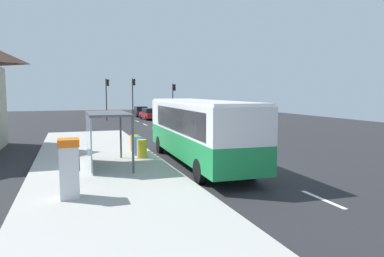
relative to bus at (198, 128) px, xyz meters
The scene contains 23 objects.
ground_plane 13.21m from the bus, 82.48° to the left, with size 56.00×92.00×0.04m, color #262628.
sidewalk_platform 5.10m from the bus, 168.35° to the left, with size 6.20×30.00×0.18m, color #ADAAA3.
lane_stripe_seg_0 7.53m from the bus, 74.42° to the right, with size 0.16×2.20×0.01m, color silver.
lane_stripe_seg_1 3.37m from the bus, 46.04° to the right, with size 0.16×2.20×0.01m, color silver.
lane_stripe_seg_2 4.00m from the bus, 56.53° to the left, with size 0.16×2.20×0.01m, color silver.
lane_stripe_seg_3 8.41m from the bus, 76.17° to the left, with size 0.16×2.20×0.01m, color silver.
lane_stripe_seg_4 13.24m from the bus, 81.40° to the left, with size 0.16×2.20×0.01m, color silver.
lane_stripe_seg_5 18.17m from the bus, 83.77° to the left, with size 0.16×2.20×0.01m, color silver.
lane_stripe_seg_6 23.12m from the bus, 85.12° to the left, with size 0.16×2.20×0.01m, color silver.
lane_stripe_seg_7 28.10m from the bus, 85.99° to the left, with size 0.16×2.20×0.01m, color silver.
bus is the anchor object (origin of this frame).
white_van 20.67m from the bus, 79.09° to the left, with size 2.16×5.26×2.30m.
sedan_near 36.59m from the bus, 83.70° to the left, with size 1.85×4.40×1.52m.
sedan_far 30.25m from the bus, 82.37° to the left, with size 2.04×4.49×1.52m.
ticket_machine 7.73m from the bus, 142.47° to the right, with size 0.66×0.76×1.94m.
recycling_bin_yellow 3.30m from the bus, 143.98° to the left, with size 0.52×0.52×0.95m, color yellow.
recycling_bin_blue 3.73m from the bus, 134.76° to the left, with size 0.52×0.52×0.95m, color blue.
recycling_bin_green 4.23m from the bus, 127.79° to the left, with size 0.52×0.52×0.95m, color green.
recycling_bin_orange 4.78m from the bus, 122.48° to the left, with size 0.52×0.52×0.95m, color orange.
traffic_light_near_side 30.57m from the bus, 76.34° to the left, with size 0.49×0.28×4.74m.
traffic_light_far_side 30.55m from the bus, 92.62° to the left, with size 0.49×0.28×5.32m.
traffic_light_median 31.39m from the bus, 86.15° to the left, with size 0.49×0.28×5.43m.
bus_shelter 4.71m from the bus, behind, with size 1.80×4.00×2.50m.
Camera 1 is at (-7.76, -15.82, 3.61)m, focal length 33.79 mm.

